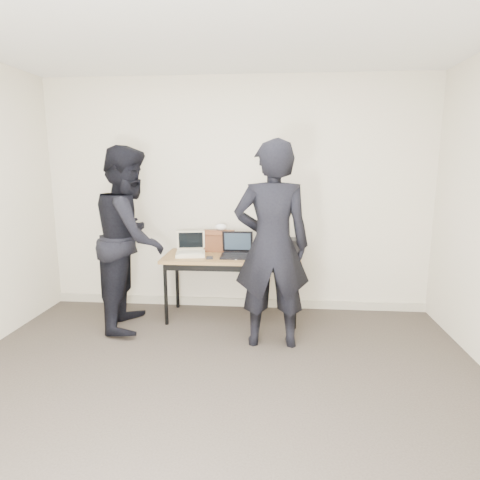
# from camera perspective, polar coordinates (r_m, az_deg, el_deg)

# --- Properties ---
(room) EXTENTS (4.60, 4.60, 2.80)m
(room) POSITION_cam_1_polar(r_m,az_deg,el_deg) (2.50, -5.43, 2.14)
(room) COLOR #3E362F
(room) RESTS_ON ground
(desk) EXTENTS (1.51, 0.66, 0.72)m
(desk) POSITION_cam_1_polar(r_m,az_deg,el_deg) (4.45, -1.18, -3.00)
(desk) COLOR olive
(desk) RESTS_ON ground
(laptop_beige) EXTENTS (0.36, 0.36, 0.26)m
(laptop_beige) POSITION_cam_1_polar(r_m,az_deg,el_deg) (4.51, -7.03, -1.47)
(laptop_beige) COLOR beige
(laptop_beige) RESTS_ON desk
(laptop_center) EXTENTS (0.35, 0.33, 0.26)m
(laptop_center) POSITION_cam_1_polar(r_m,az_deg,el_deg) (4.41, -0.45, -1.53)
(laptop_center) COLOR black
(laptop_center) RESTS_ON desk
(laptop_right) EXTENTS (0.44, 0.44, 0.23)m
(laptop_right) POSITION_cam_1_polar(r_m,az_deg,el_deg) (4.59, 4.63, -1.18)
(laptop_right) COLOR black
(laptop_right) RESTS_ON desk
(leather_satchel) EXTENTS (0.37, 0.19, 0.25)m
(leather_satchel) POSITION_cam_1_polar(r_m,az_deg,el_deg) (4.65, -3.10, -0.06)
(leather_satchel) COLOR #5B2F18
(leather_satchel) RESTS_ON desk
(tissue) EXTENTS (0.13, 0.10, 0.08)m
(tissue) POSITION_cam_1_polar(r_m,az_deg,el_deg) (4.63, -2.74, 1.86)
(tissue) COLOR white
(tissue) RESTS_ON leather_satchel
(equipment_box) EXTENTS (0.32, 0.29, 0.17)m
(equipment_box) POSITION_cam_1_polar(r_m,az_deg,el_deg) (4.59, 6.92, -0.84)
(equipment_box) COLOR black
(equipment_box) RESTS_ON desk
(power_brick) EXTENTS (0.08, 0.05, 0.03)m
(power_brick) POSITION_cam_1_polar(r_m,az_deg,el_deg) (4.30, -4.34, -2.53)
(power_brick) COLOR black
(power_brick) RESTS_ON desk
(cables) EXTENTS (1.15, 0.41, 0.01)m
(cables) POSITION_cam_1_polar(r_m,az_deg,el_deg) (4.46, -0.63, -2.15)
(cables) COLOR black
(cables) RESTS_ON desk
(person_typist) EXTENTS (0.73, 0.51, 1.94)m
(person_typist) POSITION_cam_1_polar(r_m,az_deg,el_deg) (3.74, 4.55, -0.82)
(person_typist) COLOR black
(person_typist) RESTS_ON ground
(person_observer) EXTENTS (0.84, 1.02, 1.90)m
(person_observer) POSITION_cam_1_polar(r_m,az_deg,el_deg) (4.37, -15.28, 0.25)
(person_observer) COLOR black
(person_observer) RESTS_ON ground
(baseboard) EXTENTS (4.50, 0.03, 0.10)m
(baseboard) POSITION_cam_1_polar(r_m,az_deg,el_deg) (4.98, -0.54, -8.83)
(baseboard) COLOR #B5AD96
(baseboard) RESTS_ON ground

